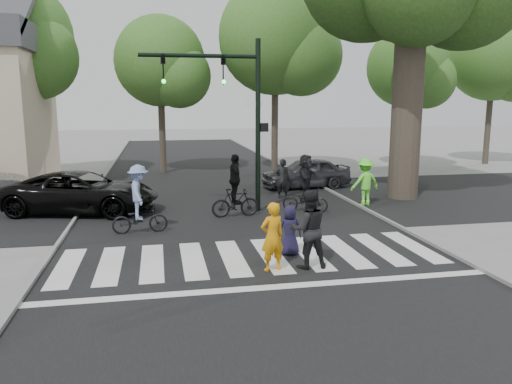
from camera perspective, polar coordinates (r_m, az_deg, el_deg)
ground at (r=11.91m, az=0.44°, el=-8.82°), size 120.00×120.00×0.00m
road_stem at (r=16.65m, az=-3.03°, el=-3.23°), size 10.00×70.00×0.01m
road_cross at (r=19.55m, az=-4.28°, el=-1.19°), size 70.00×10.00×0.01m
curb_left at (r=16.71m, az=-20.47°, el=-3.67°), size 0.10×70.00×0.10m
curb_right at (r=18.03m, az=13.08°, el=-2.28°), size 0.10×70.00×0.10m
crosswalk at (r=12.53m, az=-0.18°, el=-7.81°), size 10.00×3.85×0.01m
traffic_signal at (r=17.42m, az=-2.55°, el=10.32°), size 4.45×0.29×6.00m
bg_tree_1 at (r=27.41m, az=-25.63°, el=15.13°), size 6.09×5.80×9.80m
bg_tree_2 at (r=27.70m, az=-10.39°, el=14.07°), size 5.04×4.80×8.40m
bg_tree_3 at (r=27.27m, az=2.99°, el=16.74°), size 6.30×6.00×10.20m
bg_tree_4 at (r=30.82m, az=17.39°, el=13.12°), size 4.83×4.60×8.15m
bg_tree_5 at (r=34.58m, az=26.08°, el=13.41°), size 5.67×5.40×9.30m
pedestrian_woman at (r=11.59m, az=1.87°, el=-5.13°), size 0.68×0.54×1.64m
pedestrian_child at (r=12.84m, az=3.89°, el=-4.39°), size 0.67×0.47×1.30m
pedestrian_adult at (r=11.83m, az=6.00°, el=-4.23°), size 0.93×0.72×1.89m
cyclist_left at (r=15.26m, az=-13.20°, el=-1.32°), size 1.67×1.10×2.07m
cyclist_mid at (r=16.96m, az=-2.39°, el=0.07°), size 1.69×1.04×2.15m
cyclist_right at (r=17.79m, az=5.67°, el=0.64°), size 1.72×1.58×2.07m
car_suv at (r=18.66m, az=-19.28°, el=-0.03°), size 5.72×3.66×1.47m
car_grey at (r=22.81m, az=5.69°, el=2.19°), size 4.15×1.94×1.37m
bystander_hivis at (r=19.30m, az=12.36°, el=1.14°), size 1.26×0.86×1.80m
bystander_dark at (r=20.22m, az=3.05°, el=1.53°), size 0.69×0.56×1.62m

